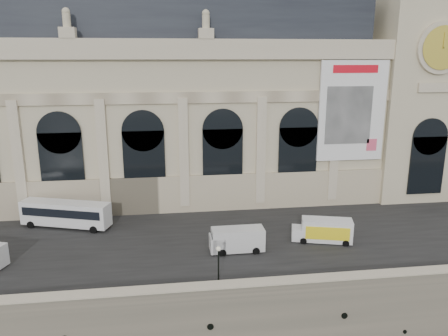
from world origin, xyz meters
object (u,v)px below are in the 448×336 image
(van_c, at_px, (234,240))
(lamp_right, at_px, (218,267))
(bus_left, at_px, (66,213))
(box_truck, at_px, (323,230))

(van_c, relative_size, lamp_right, 1.46)
(bus_left, height_order, van_c, bus_left)
(bus_left, bearing_deg, box_truck, -15.68)
(van_c, distance_m, lamp_right, 7.50)
(van_c, xyz_separation_m, box_truck, (10.12, 1.13, 0.03))
(bus_left, height_order, lamp_right, lamp_right)
(lamp_right, bearing_deg, van_c, 69.95)
(bus_left, distance_m, van_c, 21.10)
(box_truck, relative_size, lamp_right, 1.75)
(lamp_right, bearing_deg, box_truck, 32.73)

